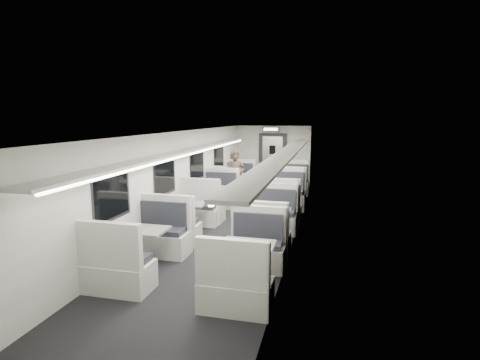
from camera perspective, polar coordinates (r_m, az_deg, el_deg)
The scene contains 19 objects.
room at distance 9.39m, azimuth -0.46°, elevation 0.04°, with size 3.24×12.24×2.64m.
booth_left_a at distance 13.18m, azimuth -0.92°, elevation -0.71°, with size 1.09×2.21×1.18m.
booth_left_b at distance 10.78m, azimuth -4.30°, elevation -3.05°, with size 1.10×2.24×1.20m.
booth_left_c at distance 9.10m, azimuth -7.87°, elevation -5.68°, with size 1.04×2.11×1.13m.
booth_left_d at distance 7.11m, azimuth -14.69°, elevation -10.14°, with size 1.10×2.24×1.20m.
booth_right_a at distance 12.65m, azimuth 7.67°, elevation -1.16°, with size 1.13×2.30×1.23m.
booth_right_b at distance 10.49m, azimuth 6.42°, elevation -3.31°, with size 1.17×2.36×1.26m.
booth_right_c at distance 8.33m, azimuth 4.44°, elevation -6.96°, with size 1.08×2.19×1.17m.
booth_right_d at distance 6.27m, azimuth 1.15°, elevation -12.74°, with size 1.05×2.12×1.13m.
passenger at distance 11.85m, azimuth -0.71°, elevation 0.40°, with size 0.63×0.41×1.72m, color black.
window_a at distance 13.01m, azimuth -3.21°, elevation 3.39°, with size 0.02×1.18×0.84m, color black.
window_b at distance 10.93m, azimuth -6.53°, elevation 2.15°, with size 0.02×1.18×0.84m, color black.
window_c at distance 8.92m, azimuth -11.35°, elevation 0.32°, with size 0.02×1.18×0.84m, color black.
window_d at distance 7.02m, azimuth -18.88°, elevation -2.54°, with size 0.02×1.18×0.84m, color black.
luggage_rack_left at distance 9.39m, azimuth -8.32°, elevation 4.35°, with size 0.46×10.40×0.09m.
luggage_rack_right at distance 8.78m, azimuth 6.98°, elevation 4.01°, with size 0.46×10.40×0.09m.
vestibule_door at distance 15.18m, azimuth 4.96°, elevation 3.09°, with size 1.10×0.13×2.10m.
exit_sign at distance 14.60m, azimuth 4.74°, elevation 7.72°, with size 0.62×0.12×0.16m.
wall_notice at distance 15.03m, azimuth 7.82°, elevation 4.74°, with size 0.32×0.02×0.40m, color silver.
Camera 1 is at (2.24, -8.98, 2.77)m, focal length 28.00 mm.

